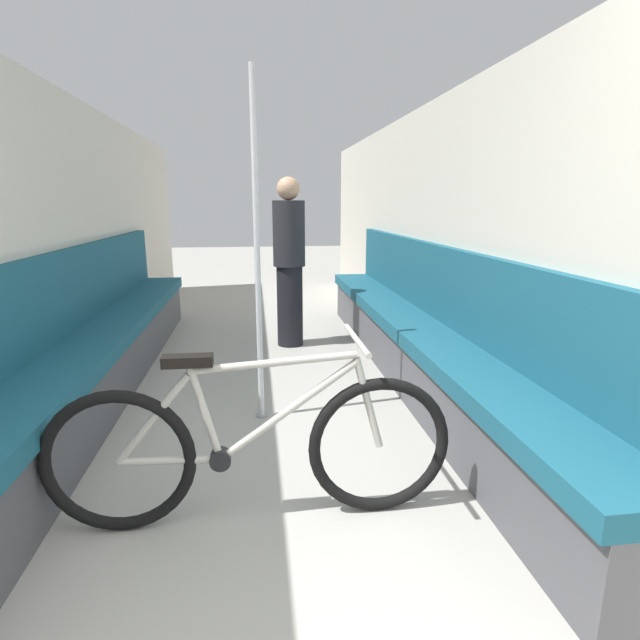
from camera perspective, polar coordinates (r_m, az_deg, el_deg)
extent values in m
cube|color=beige|center=(3.90, -28.13, 7.49)|extent=(0.10, 9.12, 2.13)
cube|color=beige|center=(3.93, 14.52, 8.67)|extent=(0.10, 9.12, 2.13)
cube|color=#4C4C51|center=(3.88, -23.45, -5.16)|extent=(0.38, 4.83, 0.40)
cube|color=#195166|center=(3.81, -23.79, -1.62)|extent=(0.45, 4.83, 0.10)
cube|color=#195166|center=(3.81, -26.98, 3.03)|extent=(0.07, 4.83, 0.55)
cube|color=#4C4C51|center=(3.90, 10.59, -4.14)|extent=(0.38, 4.83, 0.40)
cube|color=#195166|center=(3.84, 10.74, -0.60)|extent=(0.45, 4.83, 0.10)
cube|color=#195166|center=(3.84, 13.64, 4.18)|extent=(0.07, 4.83, 0.55)
torus|color=black|center=(2.29, -22.03, -14.81)|extent=(0.63, 0.05, 0.63)
torus|color=black|center=(2.27, 6.80, -14.07)|extent=(0.63, 0.05, 0.63)
cylinder|color=#B7B2A8|center=(2.25, -16.74, -15.12)|extent=(0.41, 0.03, 0.05)
cylinder|color=#B7B2A8|center=(2.18, -18.53, -10.67)|extent=(0.33, 0.03, 0.39)
cylinder|color=#B7B2A8|center=(2.14, -13.06, -10.13)|extent=(0.14, 0.03, 0.45)
cylinder|color=#B7B2A8|center=(2.13, -3.67, -10.30)|extent=(0.60, 0.03, 0.43)
cylinder|color=#B7B2A8|center=(2.05, -5.29, -4.89)|extent=(0.69, 0.03, 0.07)
cylinder|color=#B7B2A8|center=(2.17, 5.53, -9.42)|extent=(0.14, 0.03, 0.42)
cylinder|color=black|center=(2.23, -11.30, -15.31)|extent=(0.09, 0.06, 0.09)
cube|color=black|center=(2.07, -14.90, -4.53)|extent=(0.20, 0.07, 0.04)
cylinder|color=#B7B2A8|center=(2.07, 4.21, -2.26)|extent=(0.02, 0.46, 0.02)
cylinder|color=gray|center=(3.32, -6.67, -10.74)|extent=(0.08, 0.08, 0.01)
cylinder|color=silver|center=(3.05, -7.20, 7.55)|extent=(0.04, 0.04, 2.11)
cylinder|color=black|center=(4.79, -3.46, 1.62)|extent=(0.25, 0.25, 0.77)
cylinder|color=#232328|center=(4.70, -3.57, 9.83)|extent=(0.30, 0.30, 0.60)
sphere|color=tan|center=(4.69, -3.65, 14.77)|extent=(0.21, 0.21, 0.21)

